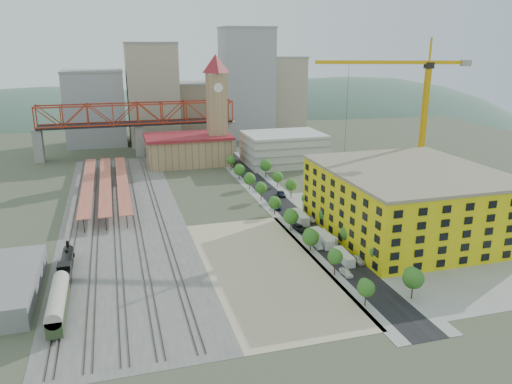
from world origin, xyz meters
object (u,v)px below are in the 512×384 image
object	(u,v)px
construction_building	(408,201)
car_0	(346,273)
locomotive	(66,267)
site_trailer_d	(300,217)
tower_crane	(415,102)
site_trailer_c	(325,239)
coach	(58,303)
clock_tower	(217,99)
site_trailer_a	(344,257)
site_trailer_b	(323,237)

from	to	relation	value
construction_building	car_0	xyz separation A→B (m)	(-29.00, -21.08, -8.64)
locomotive	site_trailer_d	bearing A→B (deg)	16.20
site_trailer_d	tower_crane	bearing A→B (deg)	19.37
construction_building	site_trailer_c	bearing A→B (deg)	-175.93
coach	site_trailer_d	distance (m)	76.57
locomotive	coach	size ratio (longest dim) A/B	1.20
clock_tower	site_trailer_a	xyz separation A→B (m)	(8.00, -113.63, -27.49)
locomotive	car_0	xyz separation A→B (m)	(63.00, -18.50, -1.34)
locomotive	coach	distance (m)	19.63
coach	site_trailer_c	xyz separation A→B (m)	(66.00, 20.33, -1.82)
construction_building	coach	distance (m)	94.84
clock_tower	site_trailer_a	world-z (taller)	clock_tower
site_trailer_a	tower_crane	bearing A→B (deg)	46.57
coach	site_trailer_c	size ratio (longest dim) A/B	1.96
coach	car_0	distance (m)	63.05
construction_building	site_trailer_c	xyz separation A→B (m)	(-26.00, -1.85, -8.10)
construction_building	site_trailer_b	distance (m)	27.21
locomotive	site_trailer_c	size ratio (longest dim) A/B	2.35
site_trailer_a	site_trailer_c	bearing A→B (deg)	92.64
site_trailer_a	locomotive	bearing A→B (deg)	173.13
coach	site_trailer_b	distance (m)	69.44
car_0	tower_crane	bearing A→B (deg)	43.53
locomotive	site_trailer_b	world-z (taller)	locomotive
site_trailer_b	car_0	xyz separation A→B (m)	(-3.00, -20.40, -0.65)
coach	car_0	world-z (taller)	coach
site_trailer_d	car_0	bearing A→B (deg)	-91.96
clock_tower	site_trailer_d	xyz separation A→B (m)	(8.00, -83.40, -27.31)
site_trailer_b	site_trailer_c	distance (m)	1.18
site_trailer_a	site_trailer_b	bearing A→B (deg)	92.64
site_trailer_a	site_trailer_d	world-z (taller)	site_trailer_d
locomotive	site_trailer_d	distance (m)	68.73
site_trailer_c	coach	bearing A→B (deg)	-156.03
coach	clock_tower	bearing A→B (deg)	64.60
coach	site_trailer_b	size ratio (longest dim) A/B	1.82
site_trailer_a	site_trailer_d	xyz separation A→B (m)	(0.00, 30.23, 0.18)
site_trailer_c	locomotive	bearing A→B (deg)	-172.52
site_trailer_a	construction_building	bearing A→B (deg)	30.32
site_trailer_d	coach	bearing A→B (deg)	-146.98
site_trailer_b	clock_tower	bearing A→B (deg)	86.83
construction_building	locomotive	xyz separation A→B (m)	(-92.00, -2.57, -7.31)
construction_building	site_trailer_a	world-z (taller)	construction_building
coach	tower_crane	xyz separation A→B (m)	(111.69, 52.55, 30.25)
locomotive	site_trailer_b	size ratio (longest dim) A/B	2.18
tower_crane	locomotive	bearing A→B (deg)	-163.57
locomotive	coach	xyz separation A→B (m)	(0.00, -19.60, 1.04)
construction_building	site_trailer_d	xyz separation A→B (m)	(-26.00, 16.60, -8.02)
clock_tower	site_trailer_a	size ratio (longest dim) A/B	5.91
clock_tower	locomotive	xyz separation A→B (m)	(-58.00, -102.57, -26.59)
site_trailer_a	car_0	world-z (taller)	site_trailer_a
site_trailer_a	site_trailer_d	bearing A→B (deg)	92.64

